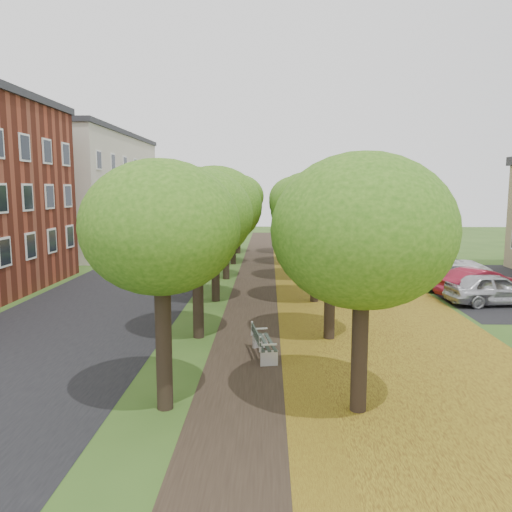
# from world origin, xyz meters

# --- Properties ---
(ground) EXTENTS (120.00, 120.00, 0.00)m
(ground) POSITION_xyz_m (0.00, 0.00, 0.00)
(ground) COLOR #2D4C19
(ground) RESTS_ON ground
(street_asphalt) EXTENTS (8.00, 70.00, 0.01)m
(street_asphalt) POSITION_xyz_m (-7.50, 15.00, 0.00)
(street_asphalt) COLOR black
(street_asphalt) RESTS_ON ground
(footpath) EXTENTS (3.20, 70.00, 0.01)m
(footpath) POSITION_xyz_m (0.00, 15.00, 0.00)
(footpath) COLOR black
(footpath) RESTS_ON ground
(leaf_verge) EXTENTS (7.50, 70.00, 0.01)m
(leaf_verge) POSITION_xyz_m (5.00, 15.00, 0.01)
(leaf_verge) COLOR olive
(leaf_verge) RESTS_ON ground
(parking_lot) EXTENTS (9.00, 16.00, 0.01)m
(parking_lot) POSITION_xyz_m (13.50, 16.00, 0.00)
(parking_lot) COLOR black
(parking_lot) RESTS_ON ground
(tree_row_west) EXTENTS (4.14, 34.14, 6.31)m
(tree_row_west) POSITION_xyz_m (-2.20, 15.00, 4.53)
(tree_row_west) COLOR black
(tree_row_west) RESTS_ON ground
(tree_row_east) EXTENTS (4.14, 34.14, 6.31)m
(tree_row_east) POSITION_xyz_m (2.60, 15.00, 4.53)
(tree_row_east) COLOR black
(tree_row_east) RESTS_ON ground
(building_cream) EXTENTS (10.30, 20.30, 10.40)m
(building_cream) POSITION_xyz_m (-17.00, 33.00, 5.21)
(building_cream) COLOR beige
(building_cream) RESTS_ON ground
(bench) EXTENTS (0.89, 2.03, 0.93)m
(bench) POSITION_xyz_m (0.18, 3.92, 0.48)
(bench) COLOR #242D26
(bench) RESTS_ON ground
(car_silver) EXTENTS (4.63, 2.32, 1.52)m
(car_silver) POSITION_xyz_m (11.00, 11.55, 0.76)
(car_silver) COLOR #B2B2B7
(car_silver) RESTS_ON ground
(car_red) EXTENTS (4.80, 3.15, 1.49)m
(car_red) POSITION_xyz_m (11.00, 13.04, 0.75)
(car_red) COLOR maroon
(car_red) RESTS_ON ground
(car_grey) EXTENTS (4.90, 2.51, 1.36)m
(car_grey) POSITION_xyz_m (11.00, 14.25, 0.68)
(car_grey) COLOR #333338
(car_grey) RESTS_ON ground
(car_white) EXTENTS (5.94, 3.70, 1.53)m
(car_white) POSITION_xyz_m (11.07, 18.56, 0.77)
(car_white) COLOR silver
(car_white) RESTS_ON ground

